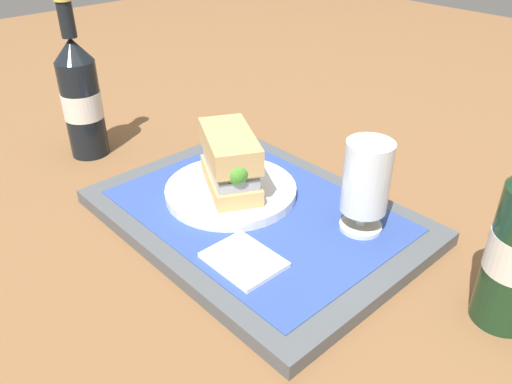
{
  "coord_description": "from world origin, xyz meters",
  "views": [
    {
      "loc": [
        0.44,
        -0.41,
        0.42
      ],
      "look_at": [
        0.0,
        0.0,
        0.05
      ],
      "focal_mm": 36.15,
      "sensor_mm": 36.0,
      "label": 1
    }
  ],
  "objects": [
    {
      "name": "ground_plane",
      "position": [
        0.0,
        0.0,
        0.0
      ],
      "size": [
        3.0,
        3.0,
        0.0
      ],
      "primitive_type": "plane",
      "color": "brown"
    },
    {
      "name": "tray",
      "position": [
        0.0,
        0.0,
        0.01
      ],
      "size": [
        0.44,
        0.32,
        0.02
      ],
      "primitive_type": "cube",
      "color": "#4C5156",
      "rests_on": "ground_plane"
    },
    {
      "name": "placemat",
      "position": [
        0.0,
        0.0,
        0.02
      ],
      "size": [
        0.38,
        0.27,
        0.0
      ],
      "primitive_type": "cube",
      "color": "#2D4793",
      "rests_on": "tray"
    },
    {
      "name": "plate",
      "position": [
        -0.05,
        -0.0,
        0.03
      ],
      "size": [
        0.19,
        0.19,
        0.01
      ],
      "primitive_type": "cylinder",
      "color": "white",
      "rests_on": "placemat"
    },
    {
      "name": "sandwich",
      "position": [
        -0.05,
        -0.0,
        0.08
      ],
      "size": [
        0.14,
        0.12,
        0.08
      ],
      "rotation": [
        0.0,
        0.0,
        -0.49
      ],
      "color": "tan",
      "rests_on": "plate"
    },
    {
      "name": "beer_glass",
      "position": [
        0.13,
        0.07,
        0.09
      ],
      "size": [
        0.06,
        0.06,
        0.12
      ],
      "color": "silver",
      "rests_on": "placemat"
    },
    {
      "name": "napkin_folded",
      "position": [
        0.07,
        -0.09,
        0.02
      ],
      "size": [
        0.09,
        0.07,
        0.01
      ],
      "primitive_type": "cube",
      "color": "white",
      "rests_on": "placemat"
    },
    {
      "name": "second_bottle",
      "position": [
        -0.36,
        -0.07,
        0.1
      ],
      "size": [
        0.07,
        0.07,
        0.27
      ],
      "color": "black",
      "rests_on": "ground_plane"
    }
  ]
}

